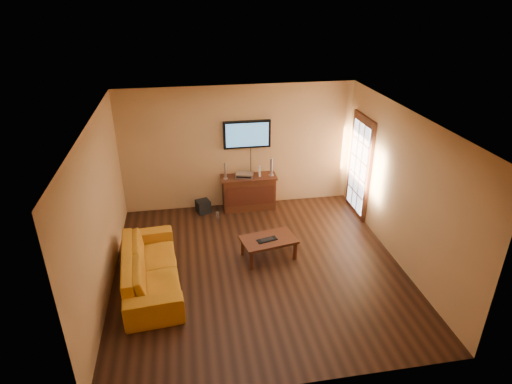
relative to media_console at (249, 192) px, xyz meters
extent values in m
plane|color=black|center=(-0.18, -2.26, -0.38)|extent=(5.00, 5.00, 0.00)
plane|color=tan|center=(-0.18, 0.24, 0.97)|extent=(5.00, 0.00, 5.00)
plane|color=tan|center=(-2.68, -2.26, 0.97)|extent=(0.00, 5.00, 5.00)
plane|color=tan|center=(2.32, -2.26, 0.97)|extent=(0.00, 5.00, 5.00)
plane|color=white|center=(-0.18, -2.26, 2.32)|extent=(5.00, 5.00, 0.00)
cube|color=#3F1B0E|center=(2.28, -0.56, 0.67)|extent=(0.06, 1.02, 2.22)
cube|color=white|center=(2.24, -0.56, 0.67)|extent=(0.01, 0.79, 1.89)
cube|color=#3F1B0E|center=(0.00, 0.01, -0.02)|extent=(1.13, 0.43, 0.72)
cube|color=black|center=(0.00, -0.21, 0.01)|extent=(1.04, 0.02, 0.43)
cube|color=#3F1B0E|center=(0.00, 0.01, 0.36)|extent=(1.20, 0.46, 0.04)
cube|color=black|center=(0.00, 0.19, 1.27)|extent=(1.01, 0.07, 0.60)
cube|color=teal|center=(0.00, 0.15, 1.27)|extent=(0.91, 0.01, 0.51)
cube|color=#3F1B0E|center=(0.05, -1.96, -0.02)|extent=(1.06, 0.75, 0.05)
cube|color=#3F1B0E|center=(-0.32, -2.27, -0.21)|extent=(0.06, 0.06, 0.34)
cube|color=#3F1B0E|center=(0.51, -2.11, -0.21)|extent=(0.06, 0.06, 0.34)
cube|color=#3F1B0E|center=(-0.40, -1.81, -0.21)|extent=(0.06, 0.06, 0.34)
cube|color=#3F1B0E|center=(0.43, -1.66, -0.21)|extent=(0.06, 0.06, 0.34)
imported|color=orange|center=(-2.01, -2.40, 0.05)|extent=(0.84, 2.27, 0.87)
cylinder|color=silver|center=(-0.51, -0.02, 0.39)|extent=(0.10, 0.10, 0.01)
cylinder|color=silver|center=(-0.51, -0.02, 0.56)|extent=(0.05, 0.05, 0.34)
cylinder|color=silver|center=(0.50, -0.02, 0.39)|extent=(0.11, 0.11, 0.02)
cylinder|color=silver|center=(0.50, -0.02, 0.59)|extent=(0.06, 0.06, 0.38)
cube|color=silver|center=(-0.09, 0.01, 0.42)|extent=(0.43, 0.36, 0.08)
cube|color=white|center=(0.24, 0.02, 0.48)|extent=(0.06, 0.16, 0.21)
cube|color=black|center=(-1.02, -0.03, -0.25)|extent=(0.35, 0.35, 0.28)
cylinder|color=white|center=(-0.75, -0.44, -0.29)|extent=(0.07, 0.07, 0.19)
sphere|color=white|center=(-0.75, -0.44, -0.19)|extent=(0.04, 0.04, 0.04)
cube|color=black|center=(0.01, -2.01, 0.02)|extent=(0.39, 0.22, 0.02)
cube|color=black|center=(0.01, -2.01, 0.03)|extent=(0.25, 0.15, 0.01)
camera|label=1|loc=(-1.28, -8.38, 4.14)|focal=30.00mm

